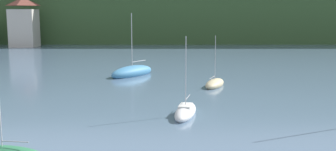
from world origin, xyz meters
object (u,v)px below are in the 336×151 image
shore_building_westcentral (22,23)px  sailboat_far_3 (131,72)px  sailboat_far_2 (213,84)px  sailboat_mid_4 (184,112)px

shore_building_westcentral → sailboat_far_3: 48.43m
sailboat_far_2 → sailboat_mid_4: bearing=-174.7°
shore_building_westcentral → sailboat_far_2: (35.58, -47.23, -4.85)m
sailboat_far_2 → sailboat_mid_4: sailboat_mid_4 is taller
shore_building_westcentral → sailboat_mid_4: size_ratio=1.75×
sailboat_mid_4 → sailboat_far_2: bearing=175.8°
sailboat_far_2 → sailboat_far_3: 11.39m
shore_building_westcentral → sailboat_far_2: 59.33m
shore_building_westcentral → sailboat_mid_4: shore_building_westcentral is taller
shore_building_westcentral → sailboat_far_2: bearing=-53.0°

